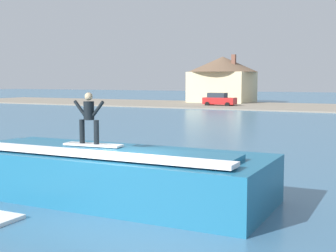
{
  "coord_description": "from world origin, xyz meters",
  "views": [
    {
      "loc": [
        6.86,
        -10.68,
        3.6
      ],
      "look_at": [
        -0.96,
        5.19,
        1.86
      ],
      "focal_mm": 50.42,
      "sensor_mm": 36.0,
      "label": 1
    }
  ],
  "objects_px": {
    "wave_crest": "(111,174)",
    "surfboard": "(93,145)",
    "house_with_chimney": "(223,77)",
    "surfer": "(89,115)",
    "car_near_shore": "(219,99)"
  },
  "relations": [
    {
      "from": "surfer",
      "to": "house_with_chimney",
      "type": "height_order",
      "value": "house_with_chimney"
    },
    {
      "from": "wave_crest",
      "to": "surfer",
      "type": "height_order",
      "value": "surfer"
    },
    {
      "from": "car_near_shore",
      "to": "house_with_chimney",
      "type": "height_order",
      "value": "house_with_chimney"
    },
    {
      "from": "surfboard",
      "to": "house_with_chimney",
      "type": "xyz_separation_m",
      "value": [
        -16.51,
        57.78,
        2.35
      ]
    },
    {
      "from": "surfer",
      "to": "car_near_shore",
      "type": "height_order",
      "value": "surfer"
    },
    {
      "from": "wave_crest",
      "to": "house_with_chimney",
      "type": "height_order",
      "value": "house_with_chimney"
    },
    {
      "from": "wave_crest",
      "to": "house_with_chimney",
      "type": "xyz_separation_m",
      "value": [
        -17.03,
        57.63,
        3.23
      ]
    },
    {
      "from": "surfboard",
      "to": "car_near_shore",
      "type": "height_order",
      "value": "car_near_shore"
    },
    {
      "from": "car_near_shore",
      "to": "house_with_chimney",
      "type": "relative_size",
      "value": 0.4
    },
    {
      "from": "surfboard",
      "to": "house_with_chimney",
      "type": "height_order",
      "value": "house_with_chimney"
    },
    {
      "from": "wave_crest",
      "to": "car_near_shore",
      "type": "height_order",
      "value": "car_near_shore"
    },
    {
      "from": "surfboard",
      "to": "surfer",
      "type": "relative_size",
      "value": 1.21
    },
    {
      "from": "surfboard",
      "to": "surfer",
      "type": "bearing_deg",
      "value": -164.46
    },
    {
      "from": "surfboard",
      "to": "car_near_shore",
      "type": "distance_m",
      "value": 49.98
    },
    {
      "from": "wave_crest",
      "to": "surfboard",
      "type": "xyz_separation_m",
      "value": [
        -0.53,
        -0.15,
        0.87
      ]
    }
  ]
}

